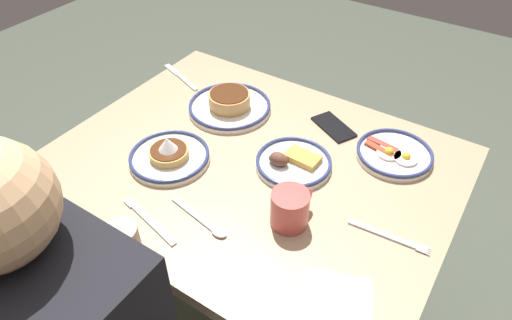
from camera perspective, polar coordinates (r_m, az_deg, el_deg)
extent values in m
plane|color=#444B3F|center=(1.86, -0.37, -17.62)|extent=(6.00, 6.00, 0.00)
cube|color=tan|center=(1.29, -0.50, -0.87)|extent=(1.10, 0.86, 0.04)
cylinder|color=#92795C|center=(1.68, 19.29, -9.56)|extent=(0.07, 0.07, 0.70)
cylinder|color=#92795C|center=(1.94, -6.14, 1.36)|extent=(0.07, 0.07, 0.70)
cylinder|color=#92795C|center=(1.65, -20.58, -11.12)|extent=(0.07, 0.07, 0.70)
cylinder|color=white|center=(1.27, 4.75, -0.52)|extent=(0.21, 0.21, 0.01)
torus|color=navy|center=(1.26, 4.78, -0.11)|extent=(0.21, 0.21, 0.01)
cube|color=gold|center=(1.27, 5.90, 0.30)|extent=(0.10, 0.06, 0.02)
ellipsoid|color=brown|center=(1.24, 3.16, 0.02)|extent=(0.04, 0.03, 0.03)
ellipsoid|color=brown|center=(1.24, 3.18, -0.05)|extent=(0.04, 0.03, 0.03)
ellipsoid|color=brown|center=(1.24, 2.82, 0.13)|extent=(0.05, 0.04, 0.04)
ellipsoid|color=brown|center=(1.25, 2.40, 0.13)|extent=(0.04, 0.03, 0.03)
ellipsoid|color=brown|center=(1.25, 3.02, 0.03)|extent=(0.04, 0.03, 0.03)
cylinder|color=silver|center=(1.48, -3.33, 6.56)|extent=(0.27, 0.27, 0.01)
torus|color=navy|center=(1.47, -3.35, 6.95)|extent=(0.27, 0.27, 0.01)
cylinder|color=tan|center=(1.47, -3.35, 6.98)|extent=(0.13, 0.13, 0.01)
cylinder|color=tan|center=(1.47, -3.37, 7.37)|extent=(0.13, 0.13, 0.01)
cylinder|color=tan|center=(1.46, -3.39, 7.76)|extent=(0.13, 0.13, 0.01)
cylinder|color=tan|center=(1.45, -3.41, 8.15)|extent=(0.13, 0.13, 0.01)
cylinder|color=#4C2814|center=(1.45, -3.42, 8.40)|extent=(0.12, 0.12, 0.00)
cylinder|color=silver|center=(1.35, 17.02, 0.60)|extent=(0.22, 0.22, 0.01)
torus|color=navy|center=(1.34, 17.12, 0.99)|extent=(0.22, 0.22, 0.01)
cylinder|color=white|center=(1.33, 18.34, 0.17)|extent=(0.07, 0.07, 0.01)
sphere|color=yellow|center=(1.33, 18.43, 0.42)|extent=(0.03, 0.03, 0.03)
cylinder|color=white|center=(1.34, 16.42, 0.86)|extent=(0.07, 0.07, 0.01)
sphere|color=yellow|center=(1.33, 16.46, 1.05)|extent=(0.03, 0.03, 0.03)
cube|color=#963A30|center=(1.36, 15.69, 1.89)|extent=(0.10, 0.03, 0.01)
cube|color=#A13A22|center=(1.34, 15.31, 1.33)|extent=(0.09, 0.04, 0.01)
cylinder|color=silver|center=(1.30, -10.83, 0.21)|extent=(0.23, 0.23, 0.01)
torus|color=navy|center=(1.30, -10.90, 0.61)|extent=(0.23, 0.23, 0.01)
cylinder|color=tan|center=(1.30, -10.90, 0.64)|extent=(0.11, 0.11, 0.01)
cylinder|color=gold|center=(1.29, -10.97, 1.05)|extent=(0.11, 0.11, 0.01)
cylinder|color=#4C2814|center=(1.28, -11.01, 1.31)|extent=(0.10, 0.10, 0.00)
cone|color=white|center=(1.27, -11.13, 2.04)|extent=(0.05, 0.05, 0.04)
cylinder|color=#BF4C47|center=(1.09, 4.27, -6.18)|extent=(0.09, 0.09, 0.10)
torus|color=#BF4C47|center=(1.11, 5.90, -4.95)|extent=(0.03, 0.07, 0.07)
cylinder|color=brown|center=(1.07, 4.35, -5.07)|extent=(0.08, 0.08, 0.01)
cube|color=black|center=(1.42, 9.77, 4.15)|extent=(0.16, 0.13, 0.01)
cube|color=white|center=(1.00, 10.01, -17.20)|extent=(0.19, 0.19, 0.00)
cube|color=silver|center=(1.15, -13.23, -7.59)|extent=(0.20, 0.06, 0.01)
cube|color=silver|center=(1.21, -15.24, -4.97)|extent=(0.03, 0.01, 0.00)
cube|color=silver|center=(1.21, -15.48, -5.11)|extent=(0.03, 0.01, 0.00)
cube|color=silver|center=(1.20, -15.71, -5.25)|extent=(0.03, 0.01, 0.00)
cube|color=silver|center=(1.20, -15.95, -5.39)|extent=(0.03, 0.01, 0.00)
cube|color=silver|center=(1.13, 16.20, -9.16)|extent=(0.19, 0.03, 0.01)
cube|color=silver|center=(1.13, 20.27, -10.86)|extent=(0.03, 0.00, 0.00)
cube|color=silver|center=(1.13, 20.34, -10.64)|extent=(0.03, 0.00, 0.00)
cube|color=silver|center=(1.13, 20.41, -10.42)|extent=(0.03, 0.00, 0.00)
cube|color=silver|center=(1.14, 20.48, -10.21)|extent=(0.03, 0.00, 0.00)
cube|color=silver|center=(1.66, -9.18, 10.06)|extent=(0.18, 0.08, 0.01)
cube|color=silver|center=(1.72, -10.53, 11.16)|extent=(0.09, 0.05, 0.00)
cube|color=silver|center=(1.14, -7.51, -7.04)|extent=(0.18, 0.05, 0.01)
ellipsoid|color=silver|center=(1.10, -4.69, -9.16)|extent=(0.04, 0.03, 0.01)
cylinder|color=#D5AF86|center=(1.02, -15.57, -13.08)|extent=(0.07, 0.07, 0.26)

